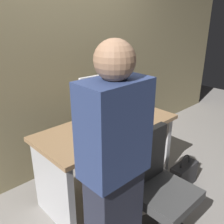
{
  "coord_description": "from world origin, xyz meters",
  "views": [
    {
      "loc": [
        -1.48,
        -1.61,
        1.75
      ],
      "look_at": [
        0.0,
        -0.05,
        0.89
      ],
      "focal_mm": 39.98,
      "sensor_mm": 36.0,
      "label": 1
    }
  ],
  "objects_px": {
    "mouse": "(130,119)",
    "handbag": "(183,175)",
    "office_chair": "(158,194)",
    "monitor": "(104,94)",
    "book_stack": "(133,103)",
    "cup_near_keyboard": "(88,142)",
    "person_at_desk": "(114,174)",
    "keyboard": "(108,129)",
    "desk": "(109,146)"
  },
  "relations": [
    {
      "from": "person_at_desk",
      "to": "cup_near_keyboard",
      "type": "height_order",
      "value": "person_at_desk"
    },
    {
      "from": "office_chair",
      "to": "person_at_desk",
      "type": "relative_size",
      "value": 0.57
    },
    {
      "from": "person_at_desk",
      "to": "book_stack",
      "type": "distance_m",
      "value": 1.34
    },
    {
      "from": "person_at_desk",
      "to": "handbag",
      "type": "relative_size",
      "value": 4.34
    },
    {
      "from": "office_chair",
      "to": "mouse",
      "type": "distance_m",
      "value": 0.81
    },
    {
      "from": "cup_near_keyboard",
      "to": "book_stack",
      "type": "bearing_deg",
      "value": 19.47
    },
    {
      "from": "cup_near_keyboard",
      "to": "handbag",
      "type": "height_order",
      "value": "cup_near_keyboard"
    },
    {
      "from": "handbag",
      "to": "desk",
      "type": "bearing_deg",
      "value": 139.42
    },
    {
      "from": "mouse",
      "to": "handbag",
      "type": "xyz_separation_m",
      "value": [
        0.38,
        -0.44,
        -0.62
      ]
    },
    {
      "from": "monitor",
      "to": "handbag",
      "type": "relative_size",
      "value": 1.43
    },
    {
      "from": "mouse",
      "to": "handbag",
      "type": "relative_size",
      "value": 0.26
    },
    {
      "from": "desk",
      "to": "person_at_desk",
      "type": "relative_size",
      "value": 0.87
    },
    {
      "from": "desk",
      "to": "person_at_desk",
      "type": "distance_m",
      "value": 0.98
    },
    {
      "from": "desk",
      "to": "keyboard",
      "type": "xyz_separation_m",
      "value": [
        -0.08,
        -0.08,
        0.24
      ]
    },
    {
      "from": "mouse",
      "to": "handbag",
      "type": "bearing_deg",
      "value": -49.31
    },
    {
      "from": "monitor",
      "to": "cup_near_keyboard",
      "type": "xyz_separation_m",
      "value": [
        -0.5,
        -0.37,
        -0.21
      ]
    },
    {
      "from": "office_chair",
      "to": "monitor",
      "type": "height_order",
      "value": "monitor"
    },
    {
      "from": "handbag",
      "to": "book_stack",
      "type": "bearing_deg",
      "value": 102.65
    },
    {
      "from": "office_chair",
      "to": "handbag",
      "type": "xyz_separation_m",
      "value": [
        0.74,
        0.2,
        -0.29
      ]
    },
    {
      "from": "monitor",
      "to": "keyboard",
      "type": "height_order",
      "value": "monitor"
    },
    {
      "from": "person_at_desk",
      "to": "book_stack",
      "type": "bearing_deg",
      "value": 37.33
    },
    {
      "from": "cup_near_keyboard",
      "to": "book_stack",
      "type": "xyz_separation_m",
      "value": [
        0.87,
        0.31,
        0.04
      ]
    },
    {
      "from": "keyboard",
      "to": "cup_near_keyboard",
      "type": "distance_m",
      "value": 0.34
    },
    {
      "from": "person_at_desk",
      "to": "keyboard",
      "type": "xyz_separation_m",
      "value": [
        0.52,
        0.62,
        -0.09
      ]
    },
    {
      "from": "desk",
      "to": "book_stack",
      "type": "distance_m",
      "value": 0.58
    },
    {
      "from": "handbag",
      "to": "person_at_desk",
      "type": "bearing_deg",
      "value": -171.44
    },
    {
      "from": "office_chair",
      "to": "book_stack",
      "type": "height_order",
      "value": "office_chair"
    },
    {
      "from": "mouse",
      "to": "book_stack",
      "type": "bearing_deg",
      "value": 38.46
    },
    {
      "from": "cup_near_keyboard",
      "to": "desk",
      "type": "bearing_deg",
      "value": 25.99
    },
    {
      "from": "keyboard",
      "to": "cup_near_keyboard",
      "type": "height_order",
      "value": "cup_near_keyboard"
    },
    {
      "from": "mouse",
      "to": "book_stack",
      "type": "height_order",
      "value": "book_stack"
    },
    {
      "from": "book_stack",
      "to": "handbag",
      "type": "height_order",
      "value": "book_stack"
    },
    {
      "from": "person_at_desk",
      "to": "cup_near_keyboard",
      "type": "bearing_deg",
      "value": 68.72
    },
    {
      "from": "monitor",
      "to": "book_stack",
      "type": "bearing_deg",
      "value": -9.13
    },
    {
      "from": "monitor",
      "to": "office_chair",
      "type": "bearing_deg",
      "value": -104.28
    },
    {
      "from": "desk",
      "to": "keyboard",
      "type": "height_order",
      "value": "keyboard"
    },
    {
      "from": "desk",
      "to": "handbag",
      "type": "distance_m",
      "value": 0.89
    },
    {
      "from": "desk",
      "to": "office_chair",
      "type": "distance_m",
      "value": 0.74
    },
    {
      "from": "desk",
      "to": "mouse",
      "type": "height_order",
      "value": "mouse"
    },
    {
      "from": "office_chair",
      "to": "handbag",
      "type": "relative_size",
      "value": 2.49
    },
    {
      "from": "desk",
      "to": "book_stack",
      "type": "height_order",
      "value": "book_stack"
    },
    {
      "from": "person_at_desk",
      "to": "monitor",
      "type": "distance_m",
      "value": 1.13
    },
    {
      "from": "book_stack",
      "to": "handbag",
      "type": "distance_m",
      "value": 0.95
    },
    {
      "from": "person_at_desk",
      "to": "office_chair",
      "type": "bearing_deg",
      "value": -2.11
    },
    {
      "from": "mouse",
      "to": "cup_near_keyboard",
      "type": "distance_m",
      "value": 0.64
    },
    {
      "from": "person_at_desk",
      "to": "monitor",
      "type": "xyz_separation_m",
      "value": [
        0.69,
        0.88,
        0.16
      ]
    },
    {
      "from": "desk",
      "to": "cup_near_keyboard",
      "type": "distance_m",
      "value": 0.53
    },
    {
      "from": "person_at_desk",
      "to": "keyboard",
      "type": "relative_size",
      "value": 3.81
    },
    {
      "from": "office_chair",
      "to": "person_at_desk",
      "type": "distance_m",
      "value": 0.62
    },
    {
      "from": "monitor",
      "to": "book_stack",
      "type": "xyz_separation_m",
      "value": [
        0.37,
        -0.06,
        -0.17
      ]
    }
  ]
}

